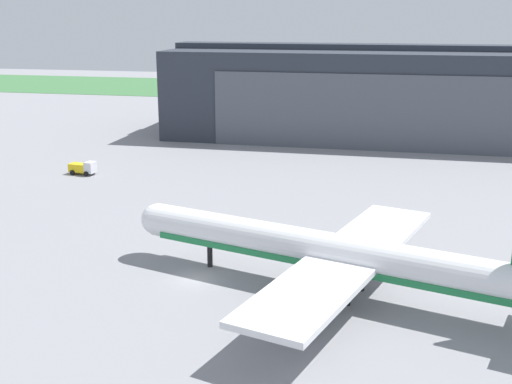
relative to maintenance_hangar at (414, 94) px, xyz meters
name	(u,v)px	position (x,y,z in m)	size (l,w,h in m)	color
ground_plane	(195,279)	(-21.43, -82.33, -9.21)	(440.00, 440.00, 0.00)	gray
grass_field_strip	(344,91)	(-21.43, 81.88, -9.17)	(440.00, 56.00, 0.08)	#3D703F
maintenance_hangar	(414,94)	(0.00, 0.00, 0.00)	(101.26, 30.52, 19.33)	#2D333D
airliner_near_left	(341,254)	(-7.04, -82.73, -5.20)	(43.36, 34.45, 11.85)	white
ops_van	(83,168)	(-52.58, -44.67, -8.08)	(4.60, 2.69, 2.20)	silver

